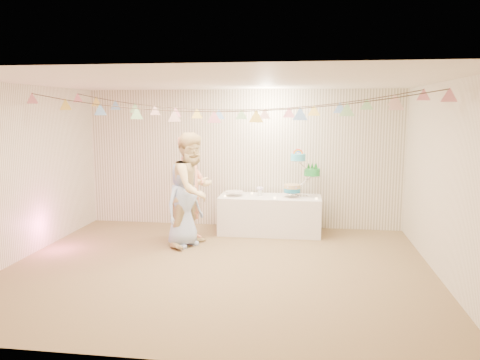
# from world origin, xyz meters

# --- Properties ---
(floor) EXTENTS (6.00, 6.00, 0.00)m
(floor) POSITION_xyz_m (0.00, 0.00, 0.00)
(floor) COLOR brown
(floor) RESTS_ON ground
(ceiling) EXTENTS (6.00, 6.00, 0.00)m
(ceiling) POSITION_xyz_m (0.00, 0.00, 2.60)
(ceiling) COLOR silver
(ceiling) RESTS_ON ground
(back_wall) EXTENTS (6.00, 6.00, 0.00)m
(back_wall) POSITION_xyz_m (0.00, 2.50, 1.30)
(back_wall) COLOR white
(back_wall) RESTS_ON ground
(front_wall) EXTENTS (6.00, 6.00, 0.00)m
(front_wall) POSITION_xyz_m (0.00, -2.50, 1.30)
(front_wall) COLOR white
(front_wall) RESTS_ON ground
(left_wall) EXTENTS (5.00, 5.00, 0.00)m
(left_wall) POSITION_xyz_m (-3.00, 0.00, 1.30)
(left_wall) COLOR white
(left_wall) RESTS_ON ground
(right_wall) EXTENTS (5.00, 5.00, 0.00)m
(right_wall) POSITION_xyz_m (3.00, 0.00, 1.30)
(right_wall) COLOR white
(right_wall) RESTS_ON ground
(table) EXTENTS (1.82, 0.73, 0.68)m
(table) POSITION_xyz_m (0.58, 2.00, 0.34)
(table) COLOR white
(table) RESTS_ON floor
(cake_stand) EXTENTS (0.71, 0.42, 0.80)m
(cake_stand) POSITION_xyz_m (1.13, 2.05, 1.15)
(cake_stand) COLOR silver
(cake_stand) RESTS_ON table
(cake_bottom) EXTENTS (0.31, 0.31, 0.15)m
(cake_bottom) POSITION_xyz_m (0.98, 1.99, 0.84)
(cake_bottom) COLOR teal
(cake_bottom) RESTS_ON cake_stand
(cake_middle) EXTENTS (0.27, 0.27, 0.22)m
(cake_middle) POSITION_xyz_m (1.31, 2.14, 1.11)
(cake_middle) COLOR green
(cake_middle) RESTS_ON cake_stand
(cake_top_tier) EXTENTS (0.25, 0.25, 0.19)m
(cake_top_tier) POSITION_xyz_m (1.07, 2.02, 1.38)
(cake_top_tier) COLOR #48C5E4
(cake_top_tier) RESTS_ON cake_stand
(platter) EXTENTS (0.33, 0.33, 0.02)m
(platter) POSITION_xyz_m (-0.07, 1.95, 0.76)
(platter) COLOR white
(platter) RESTS_ON table
(posy) EXTENTS (0.14, 0.14, 0.16)m
(posy) POSITION_xyz_m (0.39, 2.05, 0.83)
(posy) COLOR white
(posy) RESTS_ON table
(person_adult_a) EXTENTS (0.47, 0.68, 1.81)m
(person_adult_a) POSITION_xyz_m (-0.72, 1.36, 0.91)
(person_adult_a) COLOR #ED9D7C
(person_adult_a) RESTS_ON floor
(person_adult_b) EXTENTS (1.02, 1.12, 1.86)m
(person_adult_b) POSITION_xyz_m (-0.62, 1.08, 0.93)
(person_adult_b) COLOR beige
(person_adult_b) RESTS_ON floor
(person_child) EXTENTS (0.75, 0.81, 1.39)m
(person_child) POSITION_xyz_m (-0.76, 1.02, 0.70)
(person_child) COLOR #A0B8E3
(person_child) RESTS_ON floor
(bunting_back) EXTENTS (5.60, 1.10, 0.40)m
(bunting_back) POSITION_xyz_m (0.00, 1.10, 2.35)
(bunting_back) COLOR pink
(bunting_back) RESTS_ON ceiling
(bunting_front) EXTENTS (5.60, 0.90, 0.36)m
(bunting_front) POSITION_xyz_m (0.00, -0.20, 2.32)
(bunting_front) COLOR #72A5E5
(bunting_front) RESTS_ON ceiling
(tealight_0) EXTENTS (0.04, 0.04, 0.03)m
(tealight_0) POSITION_xyz_m (-0.22, 1.85, 0.70)
(tealight_0) COLOR #FFD88C
(tealight_0) RESTS_ON table
(tealight_1) EXTENTS (0.04, 0.04, 0.03)m
(tealight_1) POSITION_xyz_m (0.23, 2.18, 0.70)
(tealight_1) COLOR #FFD88C
(tealight_1) RESTS_ON table
(tealight_2) EXTENTS (0.04, 0.04, 0.03)m
(tealight_2) POSITION_xyz_m (0.68, 1.78, 0.70)
(tealight_2) COLOR #FFD88C
(tealight_2) RESTS_ON table
(tealight_3) EXTENTS (0.04, 0.04, 0.03)m
(tealight_3) POSITION_xyz_m (0.93, 2.22, 0.70)
(tealight_3) COLOR #FFD88C
(tealight_3) RESTS_ON table
(tealight_4) EXTENTS (0.04, 0.04, 0.03)m
(tealight_4) POSITION_xyz_m (1.40, 1.82, 0.70)
(tealight_4) COLOR #FFD88C
(tealight_4) RESTS_ON table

